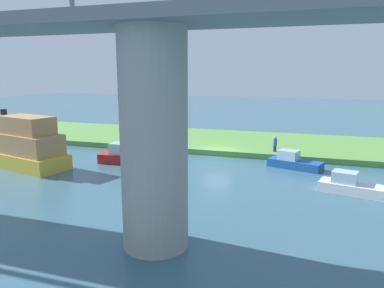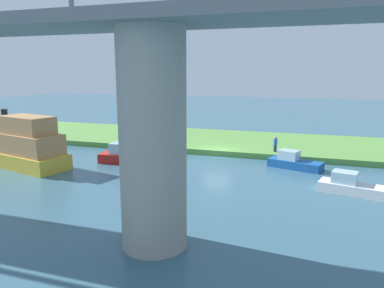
{
  "view_description": "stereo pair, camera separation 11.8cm",
  "coord_description": "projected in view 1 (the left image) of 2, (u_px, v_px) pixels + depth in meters",
  "views": [
    {
      "loc": [
        -7.94,
        31.16,
        7.39
      ],
      "look_at": [
        0.69,
        5.0,
        2.0
      ],
      "focal_mm": 34.51,
      "sensor_mm": 36.0,
      "label": 1
    },
    {
      "loc": [
        -8.05,
        31.12,
        7.39
      ],
      "look_at": [
        0.69,
        5.0,
        2.0
      ],
      "focal_mm": 34.51,
      "sensor_mm": 36.0,
      "label": 2
    }
  ],
  "objects": [
    {
      "name": "ground_plane",
      "position": [
        217.0,
        156.0,
        32.9
      ],
      "size": [
        160.0,
        160.0,
        0.0
      ],
      "primitive_type": "plane",
      "color": "#386075"
    },
    {
      "name": "houseboat_blue",
      "position": [
        351.0,
        186.0,
        22.8
      ],
      "size": [
        4.23,
        2.35,
        1.33
      ],
      "color": "white",
      "rests_on": "ground"
    },
    {
      "name": "bridge_span",
      "position": [
        152.0,
        12.0,
        14.2
      ],
      "size": [
        70.09,
        4.3,
        3.25
      ],
      "color": "slate",
      "rests_on": "bridge_pylon"
    },
    {
      "name": "bridge_pylon",
      "position": [
        154.0,
        142.0,
        15.16
      ],
      "size": [
        2.79,
        2.79,
        9.16
      ],
      "primitive_type": "cylinder",
      "color": "#9E998E",
      "rests_on": "ground"
    },
    {
      "name": "riverboat_paddlewheel",
      "position": [
        128.0,
        156.0,
        30.39
      ],
      "size": [
        5.08,
        2.15,
        1.65
      ],
      "color": "red",
      "rests_on": "ground"
    },
    {
      "name": "person_on_bank",
      "position": [
        275.0,
        144.0,
        32.36
      ],
      "size": [
        0.51,
        0.51,
        1.39
      ],
      "color": "#2D334C",
      "rests_on": "grassy_bank"
    },
    {
      "name": "skiff_small",
      "position": [
        22.0,
        146.0,
        29.07
      ],
      "size": [
        9.16,
        4.89,
        4.46
      ],
      "color": "gold",
      "rests_on": "ground"
    },
    {
      "name": "grassy_bank",
      "position": [
        231.0,
        142.0,
        38.44
      ],
      "size": [
        80.0,
        12.0,
        0.5
      ],
      "primitive_type": "cube",
      "color": "#5B9342",
      "rests_on": "ground"
    },
    {
      "name": "mooring_post",
      "position": [
        154.0,
        139.0,
        35.74
      ],
      "size": [
        0.2,
        0.2,
        1.09
      ],
      "primitive_type": "cylinder",
      "color": "brown",
      "rests_on": "grassy_bank"
    },
    {
      "name": "motorboat_red",
      "position": [
        293.0,
        162.0,
        28.81
      ],
      "size": [
        4.34,
        2.65,
        1.36
      ],
      "color": "#195199",
      "rests_on": "ground"
    }
  ]
}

